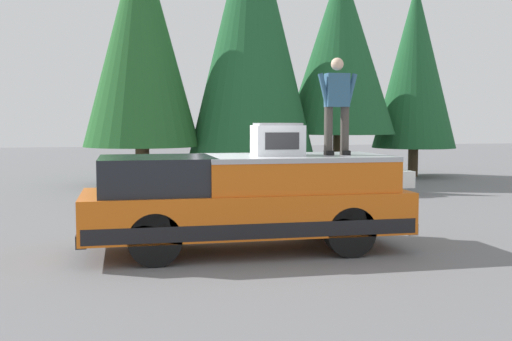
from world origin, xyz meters
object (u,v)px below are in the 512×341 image
Objects in this scene: pickup_truck at (246,201)px; person_on_truck_bed at (337,103)px; parked_car_white at (342,176)px; compressor_unit at (278,139)px.

person_on_truck_bed reaches higher than pickup_truck.
pickup_truck is 2.33m from person_on_truck_bed.
parked_car_white is at bearing -20.77° from person_on_truck_bed.
person_on_truck_bed is 8.31m from parked_car_white.
person_on_truck_bed reaches higher than compressor_unit.
compressor_unit is (-0.04, -0.56, 1.05)m from pickup_truck.
person_on_truck_bed is at bearing -93.56° from compressor_unit.
compressor_unit is at bearing 152.40° from parked_car_white.
parked_car_white is (7.54, -2.86, -1.97)m from person_on_truck_bed.
pickup_truck is 1.19m from compressor_unit.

